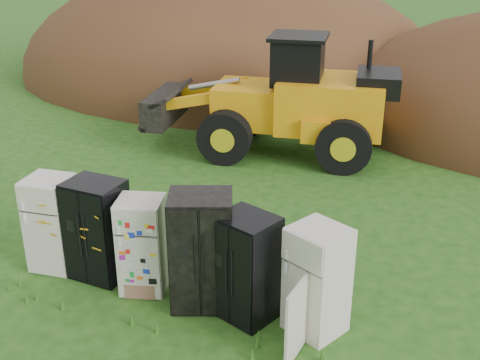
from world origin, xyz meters
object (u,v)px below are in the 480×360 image
at_px(fridge_sticker, 142,245).
at_px(fridge_black_right, 247,267).
at_px(fridge_dark_mid, 201,251).
at_px(wheel_loader, 267,95).
at_px(fridge_open_door, 317,280).
at_px(fridge_black_side, 98,230).
at_px(fridge_leftmost, 53,223).

height_order(fridge_sticker, fridge_black_right, fridge_black_right).
bearing_deg(fridge_dark_mid, fridge_sticker, 157.00).
height_order(fridge_dark_mid, wheel_loader, wheel_loader).
xyz_separation_m(fridge_dark_mid, fridge_open_door, (1.90, 0.06, -0.10)).
bearing_deg(fridge_sticker, fridge_black_side, 159.01).
bearing_deg(fridge_leftmost, fridge_black_side, -4.21).
height_order(fridge_leftmost, fridge_black_right, fridge_black_right).
xyz_separation_m(fridge_black_right, fridge_open_door, (1.11, 0.08, -0.00)).
bearing_deg(fridge_dark_mid, fridge_black_side, 155.23).
relative_size(fridge_leftmost, wheel_loader, 0.26).
height_order(fridge_black_right, wheel_loader, wheel_loader).
distance_m(fridge_dark_mid, wheel_loader, 7.25).
xyz_separation_m(fridge_leftmost, fridge_black_side, (0.92, 0.06, 0.03)).
height_order(fridge_leftmost, fridge_open_door, fridge_open_door).
bearing_deg(wheel_loader, fridge_black_right, -82.23).
bearing_deg(fridge_leftmost, fridge_sticker, -7.77).
distance_m(fridge_leftmost, fridge_open_door, 4.86).
bearing_deg(fridge_dark_mid, fridge_leftmost, 156.79).
distance_m(fridge_black_side, wheel_loader, 7.04).
bearing_deg(fridge_leftmost, wheel_loader, 71.24).
distance_m(fridge_dark_mid, fridge_black_right, 0.81).
xyz_separation_m(fridge_dark_mid, wheel_loader, (-1.63, 7.03, 0.62)).
relative_size(fridge_dark_mid, fridge_black_right, 1.11).
relative_size(fridge_leftmost, fridge_dark_mid, 0.89).
relative_size(fridge_black_side, wheel_loader, 0.27).
height_order(fridge_dark_mid, fridge_open_door, fridge_dark_mid).
bearing_deg(fridge_black_right, wheel_loader, 127.56).
bearing_deg(wheel_loader, fridge_dark_mid, -88.17).
distance_m(fridge_leftmost, wheel_loader, 7.22).
height_order(fridge_leftmost, wheel_loader, wheel_loader).
height_order(fridge_leftmost, fridge_dark_mid, fridge_dark_mid).
height_order(fridge_dark_mid, fridge_black_right, fridge_dark_mid).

